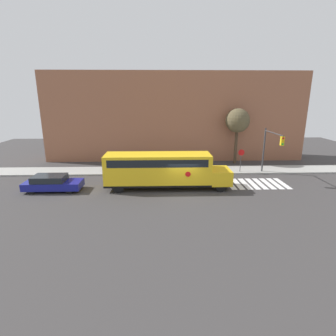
{
  "coord_description": "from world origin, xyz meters",
  "views": [
    {
      "loc": [
        -1.91,
        -20.8,
        7.8
      ],
      "look_at": [
        -1.22,
        1.61,
        1.68
      ],
      "focal_mm": 28.0,
      "sensor_mm": 36.0,
      "label": 1
    }
  ],
  "objects_px": {
    "stop_sign": "(241,158)",
    "school_bus": "(162,169)",
    "tree_near_sidewalk": "(237,121)",
    "traffic_light": "(270,145)",
    "parked_car": "(52,183)"
  },
  "relations": [
    {
      "from": "stop_sign",
      "to": "tree_near_sidewalk",
      "type": "relative_size",
      "value": 0.39
    },
    {
      "from": "parked_car",
      "to": "traffic_light",
      "type": "relative_size",
      "value": 1.01
    },
    {
      "from": "traffic_light",
      "to": "tree_near_sidewalk",
      "type": "bearing_deg",
      "value": 107.3
    },
    {
      "from": "stop_sign",
      "to": "school_bus",
      "type": "bearing_deg",
      "value": -151.43
    },
    {
      "from": "school_bus",
      "to": "tree_near_sidewalk",
      "type": "relative_size",
      "value": 1.66
    },
    {
      "from": "school_bus",
      "to": "parked_car",
      "type": "relative_size",
      "value": 2.28
    },
    {
      "from": "parked_car",
      "to": "tree_near_sidewalk",
      "type": "height_order",
      "value": "tree_near_sidewalk"
    },
    {
      "from": "parked_car",
      "to": "stop_sign",
      "type": "distance_m",
      "value": 18.37
    },
    {
      "from": "stop_sign",
      "to": "traffic_light",
      "type": "xyz_separation_m",
      "value": [
        2.34,
        -1.44,
        1.57
      ]
    },
    {
      "from": "stop_sign",
      "to": "tree_near_sidewalk",
      "type": "bearing_deg",
      "value": 81.77
    },
    {
      "from": "school_bus",
      "to": "stop_sign",
      "type": "xyz_separation_m",
      "value": [
        8.27,
        4.5,
        -0.12
      ]
    },
    {
      "from": "traffic_light",
      "to": "tree_near_sidewalk",
      "type": "height_order",
      "value": "tree_near_sidewalk"
    },
    {
      "from": "school_bus",
      "to": "traffic_light",
      "type": "distance_m",
      "value": 11.14
    },
    {
      "from": "parked_car",
      "to": "traffic_light",
      "type": "distance_m",
      "value": 20.47
    },
    {
      "from": "traffic_light",
      "to": "parked_car",
      "type": "bearing_deg",
      "value": -170.25
    }
  ]
}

